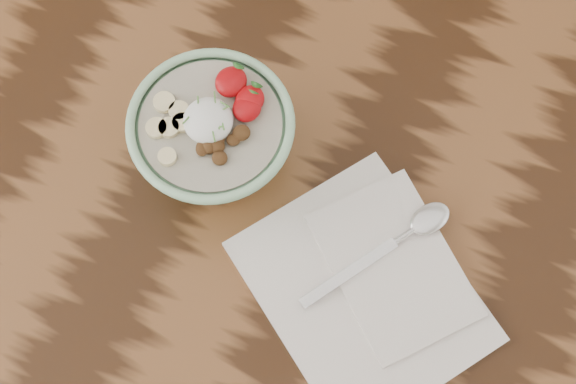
% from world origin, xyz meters
% --- Properties ---
extents(table, '(1.60, 0.90, 0.75)m').
position_xyz_m(table, '(0.00, 0.00, 0.66)').
color(table, black).
rests_on(table, ground).
extents(breakfast_bowl, '(0.18, 0.18, 0.12)m').
position_xyz_m(breakfast_bowl, '(0.04, -0.03, 0.81)').
color(breakfast_bowl, '#9ACFA3').
rests_on(breakfast_bowl, table).
extents(napkin, '(0.32, 0.31, 0.02)m').
position_xyz_m(napkin, '(0.26, -0.10, 0.76)').
color(napkin, white).
rests_on(napkin, table).
extents(spoon, '(0.12, 0.18, 0.01)m').
position_xyz_m(spoon, '(0.27, -0.03, 0.77)').
color(spoon, silver).
rests_on(spoon, napkin).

